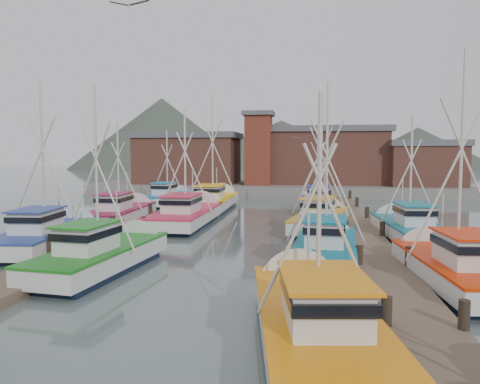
# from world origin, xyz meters

# --- Properties ---
(ground) EXTENTS (260.00, 260.00, 0.00)m
(ground) POSITION_xyz_m (0.00, 0.00, 0.00)
(ground) COLOR #516260
(ground) RESTS_ON ground
(dock_left) EXTENTS (2.30, 46.00, 1.50)m
(dock_left) POSITION_xyz_m (-7.00, 4.04, 0.21)
(dock_left) COLOR brown
(dock_left) RESTS_ON ground
(dock_right) EXTENTS (2.30, 46.00, 1.50)m
(dock_right) POSITION_xyz_m (7.00, 4.04, 0.21)
(dock_right) COLOR brown
(dock_right) RESTS_ON ground
(quay) EXTENTS (44.00, 16.00, 1.20)m
(quay) POSITION_xyz_m (0.00, 37.00, 0.60)
(quay) COLOR slate
(quay) RESTS_ON ground
(shed_left) EXTENTS (12.72, 8.48, 6.20)m
(shed_left) POSITION_xyz_m (-11.00, 35.00, 4.34)
(shed_left) COLOR #562F26
(shed_left) RESTS_ON quay
(shed_center) EXTENTS (14.84, 9.54, 6.90)m
(shed_center) POSITION_xyz_m (6.00, 37.00, 4.69)
(shed_center) COLOR #562F26
(shed_center) RESTS_ON quay
(shed_right) EXTENTS (8.48, 6.36, 5.20)m
(shed_right) POSITION_xyz_m (17.00, 34.00, 3.84)
(shed_right) COLOR #562F26
(shed_right) RESTS_ON quay
(lookout_tower) EXTENTS (3.60, 3.60, 8.50)m
(lookout_tower) POSITION_xyz_m (-2.00, 33.00, 5.55)
(lookout_tower) COLOR maroon
(lookout_tower) RESTS_ON quay
(distant_hills) EXTENTS (175.00, 140.00, 42.00)m
(distant_hills) POSITION_xyz_m (-12.76, 122.59, 0.00)
(distant_hills) COLOR #495345
(distant_hills) RESTS_ON ground
(boat_1) EXTENTS (4.13, 9.51, 7.38)m
(boat_1) POSITION_xyz_m (4.02, -9.46, 0.68)
(boat_1) COLOR black
(boat_1) RESTS_ON ground
(boat_4) EXTENTS (3.52, 8.71, 8.48)m
(boat_4) POSITION_xyz_m (-4.74, -2.99, 0.68)
(boat_4) COLOR black
(boat_4) RESTS_ON ground
(boat_5) EXTENTS (3.52, 8.66, 8.84)m
(boat_5) POSITION_xyz_m (4.70, -0.15, 0.68)
(boat_5) COLOR black
(boat_5) RESTS_ON ground
(boat_6) EXTENTS (3.85, 9.24, 9.41)m
(boat_6) POSITION_xyz_m (-9.73, 1.16, 0.69)
(boat_6) COLOR black
(boat_6) RESTS_ON ground
(boat_7) EXTENTS (3.78, 8.60, 9.50)m
(boat_7) POSITION_xyz_m (9.29, -3.14, 0.68)
(boat_7) COLOR black
(boat_7) RESTS_ON ground
(boat_8) EXTENTS (3.72, 10.41, 8.96)m
(boat_8) POSITION_xyz_m (-4.48, 9.96, 0.68)
(boat_8) COLOR black
(boat_8) RESTS_ON ground
(boat_9) EXTENTS (4.21, 9.26, 9.09)m
(boat_9) POSITION_xyz_m (4.74, 9.14, 0.68)
(boat_9) COLOR black
(boat_9) RESTS_ON ground
(boat_10) EXTENTS (3.33, 9.11, 7.90)m
(boat_10) POSITION_xyz_m (-9.43, 10.14, 0.68)
(boat_10) COLOR black
(boat_10) RESTS_ON ground
(boat_11) EXTENTS (3.31, 8.67, 7.89)m
(boat_11) POSITION_xyz_m (9.51, 6.23, 0.68)
(boat_11) COLOR black
(boat_11) RESTS_ON ground
(boat_12) EXTENTS (4.43, 10.32, 11.02)m
(boat_12) POSITION_xyz_m (-4.49, 19.17, 0.69)
(boat_12) COLOR black
(boat_12) RESTS_ON ground
(boat_13) EXTENTS (3.25, 8.76, 8.02)m
(boat_13) POSITION_xyz_m (4.55, 18.64, 0.68)
(boat_13) COLOR black
(boat_13) RESTS_ON ground
(boat_14) EXTENTS (3.29, 8.32, 7.73)m
(boat_14) POSITION_xyz_m (-9.22, 21.19, 0.68)
(boat_14) COLOR black
(boat_14) RESTS_ON ground
(gull_near) EXTENTS (1.54, 0.61, 0.24)m
(gull_near) POSITION_xyz_m (-2.89, -4.57, 10.65)
(gull_near) COLOR gray
(gull_near) RESTS_ON ground
(gull_far) EXTENTS (1.52, 0.66, 0.24)m
(gull_far) POSITION_xyz_m (3.37, 6.20, 5.95)
(gull_far) COLOR gray
(gull_far) RESTS_ON ground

